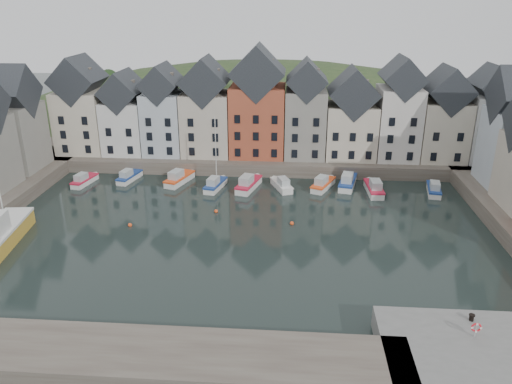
# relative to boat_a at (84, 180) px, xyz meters

# --- Properties ---
(ground) EXTENTS (260.00, 260.00, 0.00)m
(ground) POSITION_rel_boat_a_xyz_m (25.46, -16.95, -0.61)
(ground) COLOR black
(ground) RESTS_ON ground
(far_quay) EXTENTS (90.00, 16.00, 2.00)m
(far_quay) POSITION_rel_boat_a_xyz_m (25.46, 13.05, 0.39)
(far_quay) COLOR #4D443B
(far_quay) RESTS_ON ground
(near_quay) EXTENTS (18.00, 10.00, 2.00)m
(near_quay) POSITION_rel_boat_a_xyz_m (47.46, -36.95, 0.39)
(near_quay) COLOR #60605E
(near_quay) RESTS_ON ground
(near_wall) EXTENTS (50.00, 6.00, 2.00)m
(near_wall) POSITION_rel_boat_a_xyz_m (15.46, -38.95, 0.39)
(near_wall) COLOR #4D443B
(near_wall) RESTS_ON ground
(hillside) EXTENTS (153.60, 70.40, 64.00)m
(hillside) POSITION_rel_boat_a_xyz_m (25.48, 39.05, -18.57)
(hillside) COLOR #23381C
(hillside) RESTS_ON ground
(far_terrace) EXTENTS (72.37, 8.16, 17.78)m
(far_terrace) POSITION_rel_boat_a_xyz_m (28.67, 11.05, 8.27)
(far_terrace) COLOR beige
(far_terrace) RESTS_ON far_quay
(mooring_buoys) EXTENTS (20.50, 5.50, 0.50)m
(mooring_buoys) POSITION_rel_boat_a_xyz_m (21.46, -11.62, -0.46)
(mooring_buoys) COLOR #F24F1C
(mooring_buoys) RESTS_ON ground
(boat_a) EXTENTS (2.61, 5.54, 2.05)m
(boat_a) POSITION_rel_boat_a_xyz_m (0.00, 0.00, 0.00)
(boat_a) COLOR silver
(boat_a) RESTS_ON ground
(boat_b) EXTENTS (2.82, 5.69, 2.09)m
(boat_b) POSITION_rel_boat_a_xyz_m (6.28, 2.04, 0.01)
(boat_b) COLOR silver
(boat_b) RESTS_ON ground
(boat_c) EXTENTS (3.80, 6.62, 2.43)m
(boat_c) POSITION_rel_boat_a_xyz_m (14.20, 1.56, 0.11)
(boat_c) COLOR silver
(boat_c) RESTS_ON ground
(boat_d) EXTENTS (2.96, 5.95, 10.90)m
(boat_d) POSITION_rel_boat_a_xyz_m (20.05, -0.48, 0.10)
(boat_d) COLOR silver
(boat_d) RESTS_ON ground
(boat_e) EXTENTS (3.68, 6.89, 2.53)m
(boat_e) POSITION_rel_boat_a_xyz_m (24.94, -0.16, 0.14)
(boat_e) COLOR silver
(boat_e) RESTS_ON ground
(boat_f) EXTENTS (3.63, 5.78, 2.13)m
(boat_f) POSITION_rel_boat_a_xyz_m (29.87, 0.23, 0.02)
(boat_f) COLOR silver
(boat_f) RESTS_ON ground
(boat_g) EXTENTS (4.08, 6.22, 2.30)m
(boat_g) POSITION_rel_boat_a_xyz_m (35.90, 0.84, 0.07)
(boat_g) COLOR silver
(boat_g) RESTS_ON ground
(boat_h) EXTENTS (3.45, 6.88, 2.53)m
(boat_h) POSITION_rel_boat_a_xyz_m (39.62, 1.86, 0.14)
(boat_h) COLOR silver
(boat_h) RESTS_ON ground
(boat_i) EXTENTS (2.25, 6.39, 2.42)m
(boat_i) POSITION_rel_boat_a_xyz_m (43.18, -0.44, 0.11)
(boat_i) COLOR silver
(boat_i) RESTS_ON ground
(boat_j) EXTENTS (2.64, 5.78, 2.14)m
(boat_j) POSITION_rel_boat_a_xyz_m (51.77, 0.10, 0.03)
(boat_j) COLOR silver
(boat_j) RESTS_ON ground
(mooring_bollard) EXTENTS (0.48, 0.48, 0.56)m
(mooring_bollard) POSITION_rel_boat_a_xyz_m (46.12, -33.45, 1.70)
(mooring_bollard) COLOR black
(mooring_bollard) RESTS_ON near_quay
(life_ring_post) EXTENTS (0.80, 0.17, 1.30)m
(life_ring_post) POSITION_rel_boat_a_xyz_m (45.69, -35.61, 2.25)
(life_ring_post) COLOR gray
(life_ring_post) RESTS_ON near_quay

